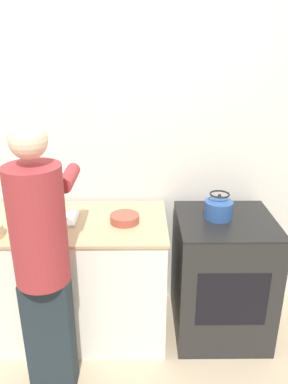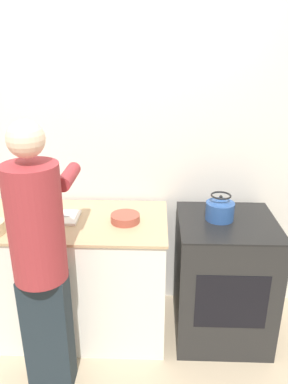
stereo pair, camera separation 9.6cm
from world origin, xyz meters
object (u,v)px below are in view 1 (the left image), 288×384
object	(u,v)px
kettle	(219,208)
cutting_board	(56,219)
oven	(222,276)
bowl_prep	(125,219)
knife	(53,218)
person	(42,258)

from	to	relation	value
kettle	cutting_board	bearing A→B (deg)	179.88
oven	kettle	world-z (taller)	kettle
bowl_prep	knife	bearing A→B (deg)	176.40
knife	bowl_prep	world-z (taller)	bowl_prep
bowl_prep	cutting_board	bearing A→B (deg)	175.78
person	cutting_board	size ratio (longest dim) A/B	5.76
knife	bowl_prep	xyz separation A→B (m)	(0.49, -0.03, 0.01)
person	knife	distance (m)	0.53
cutting_board	knife	xyz separation A→B (m)	(-0.02, -0.00, 0.01)
person	knife	size ratio (longest dim) A/B	8.38
oven	person	size ratio (longest dim) A/B	0.54
oven	person	world-z (taller)	person
cutting_board	bowl_prep	distance (m)	0.47
cutting_board	bowl_prep	world-z (taller)	bowl_prep
oven	kettle	xyz separation A→B (m)	(-0.06, 0.03, 0.53)
cutting_board	knife	size ratio (longest dim) A/B	1.45
person	cutting_board	distance (m)	0.53
oven	knife	bearing A→B (deg)	178.82
oven	bowl_prep	world-z (taller)	bowl_prep
person	cutting_board	world-z (taller)	person
cutting_board	bowl_prep	bearing A→B (deg)	-4.22
cutting_board	kettle	size ratio (longest dim) A/B	1.53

